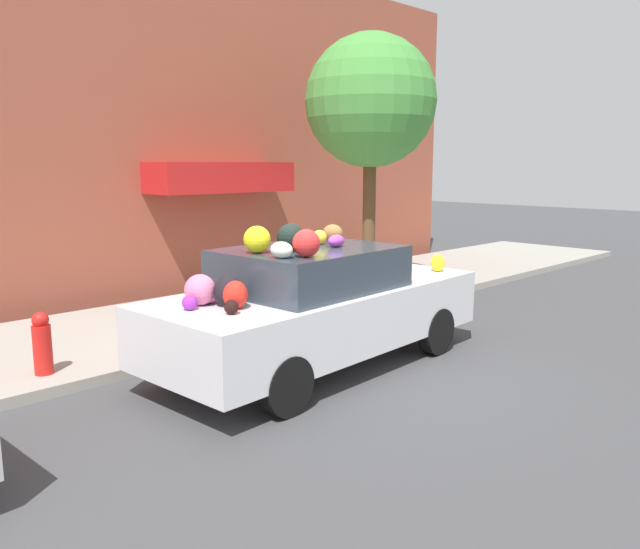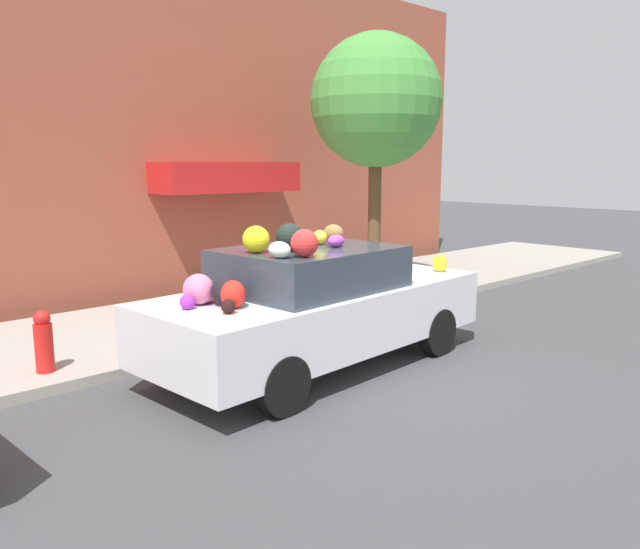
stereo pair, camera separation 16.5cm
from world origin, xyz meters
name	(u,v)px [view 1 (the left image)]	position (x,y,z in m)	size (l,w,h in m)	color
ground_plane	(316,364)	(0.00, 0.00, 0.00)	(60.00, 60.00, 0.00)	#424244
sidewalk_curb	(193,320)	(0.00, 2.70, 0.06)	(24.00, 3.20, 0.13)	#9E998E
building_facade	(118,124)	(0.07, 4.93, 3.09)	(18.00, 1.20, 6.26)	#9E4C38
street_tree	(371,102)	(3.68, 2.40, 3.51)	(2.38, 2.38, 4.60)	brown
fire_hydrant	(42,344)	(-2.65, 1.58, 0.47)	(0.20, 0.20, 0.70)	red
art_car	(317,304)	(-0.06, -0.08, 0.77)	(4.46, 1.98, 1.77)	silver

